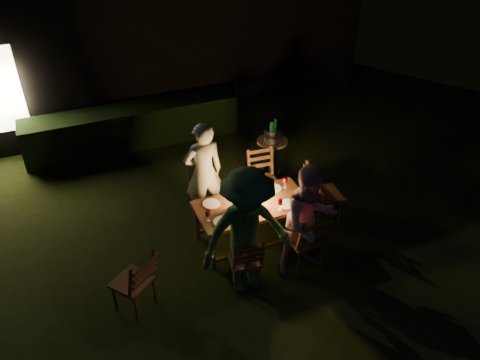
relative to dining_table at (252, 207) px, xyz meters
name	(u,v)px	position (x,y,z in m)	size (l,w,h in m)	color
garden_envelope	(125,31)	(-0.46, 6.05, 0.96)	(40.00, 40.00, 3.20)	black
dining_table	(252,207)	(0.00, 0.00, 0.00)	(1.64, 0.82, 0.68)	#53301B
chair_near_left	(245,268)	(-0.46, -0.77, -0.34)	(0.46, 0.49, 0.91)	#53301B
chair_near_right	(304,248)	(0.45, -0.77, -0.31)	(0.47, 0.51, 1.02)	#53301B
chair_far_left	(206,204)	(-0.45, 0.77, -0.33)	(0.43, 0.46, 0.94)	#53301B
chair_far_right	(263,189)	(0.55, 0.77, -0.32)	(0.48, 0.51, 0.99)	#53301B
chair_end	(323,203)	(1.23, 0.00, -0.29)	(0.56, 0.53, 1.07)	#53301B
chair_spare	(135,291)	(-1.89, -0.61, -0.32)	(0.64, 0.64, 0.99)	#53301B
person_house_side	(204,173)	(-0.45, 0.82, 0.23)	(0.61, 0.40, 1.69)	beige
person_opp_right	(309,221)	(0.45, -0.82, 0.21)	(0.80, 0.63, 1.66)	#C788A1
person_opp_left	(247,233)	(-0.45, -0.82, 0.31)	(1.20, 0.69, 1.85)	#366432
lantern	(254,192)	(0.05, 0.05, 0.23)	(0.16, 0.16, 0.35)	white
plate_far_left	(211,204)	(-0.55, 0.22, 0.08)	(0.25, 0.25, 0.01)	white
plate_near_left	(222,222)	(-0.55, -0.22, 0.08)	(0.25, 0.25, 0.01)	white
plate_far_right	(274,188)	(0.45, 0.22, 0.08)	(0.25, 0.25, 0.01)	white
plate_near_right	(287,204)	(0.45, -0.22, 0.08)	(0.25, 0.25, 0.01)	white
wineglass_a	(226,193)	(-0.30, 0.28, 0.16)	(0.06, 0.06, 0.18)	#59070F
wineglass_b	(208,216)	(-0.72, -0.12, 0.16)	(0.06, 0.06, 0.18)	#59070F
wineglass_c	(280,205)	(0.30, -0.28, 0.16)	(0.06, 0.06, 0.18)	#59070F
wineglass_d	(285,183)	(0.62, 0.18, 0.16)	(0.06, 0.06, 0.18)	#59070F
wineglass_e	(255,212)	(-0.10, -0.30, 0.16)	(0.06, 0.06, 0.18)	silver
bottle_table	(236,200)	(-0.25, 0.00, 0.21)	(0.07, 0.07, 0.28)	#0F471E
napkin_left	(252,219)	(-0.15, -0.32, 0.07)	(0.18, 0.14, 0.01)	red
napkin_right	(296,206)	(0.55, -0.30, 0.07)	(0.18, 0.14, 0.01)	red
phone	(220,227)	(-0.62, -0.30, 0.07)	(0.14, 0.07, 0.01)	black
side_table	(272,144)	(1.06, 1.49, 0.03)	(0.54, 0.54, 0.73)	olive
ice_bucket	(273,135)	(1.06, 1.49, 0.23)	(0.30, 0.30, 0.22)	#A5A8AD
bottle_bucket_a	(271,134)	(1.01, 1.45, 0.28)	(0.07, 0.07, 0.32)	#0F471E
bottle_bucket_b	(274,131)	(1.11, 1.53, 0.28)	(0.07, 0.07, 0.32)	#0F471E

